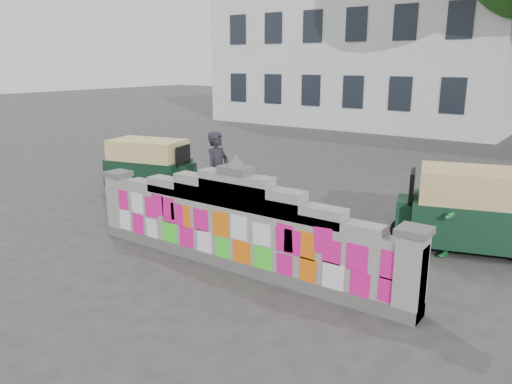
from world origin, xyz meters
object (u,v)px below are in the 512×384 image
cyclist_rider (218,184)px  pedestrian (441,214)px  cyclist_bike (218,201)px  rickshaw_left (150,164)px  rickshaw_right (476,209)px

cyclist_rider → pedestrian: 4.58m
cyclist_bike → rickshaw_left: (-3.47, 1.23, 0.20)m
cyclist_rider → rickshaw_right: size_ratio=0.62×
cyclist_bike → pedestrian: size_ratio=1.31×
cyclist_bike → rickshaw_left: bearing=68.1°
pedestrian → rickshaw_left: size_ratio=0.59×
rickshaw_left → rickshaw_right: size_ratio=0.91×
rickshaw_left → cyclist_rider: bearing=-33.0°
pedestrian → rickshaw_left: bearing=-126.0°
rickshaw_right → rickshaw_left: bearing=-14.0°
cyclist_bike → rickshaw_left: rickshaw_left is taller
cyclist_bike → cyclist_rider: (0.00, 0.00, 0.37)m
cyclist_bike → cyclist_rider: size_ratio=1.12×
cyclist_bike → rickshaw_right: size_ratio=0.70×
rickshaw_right → cyclist_rider: bearing=1.5°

